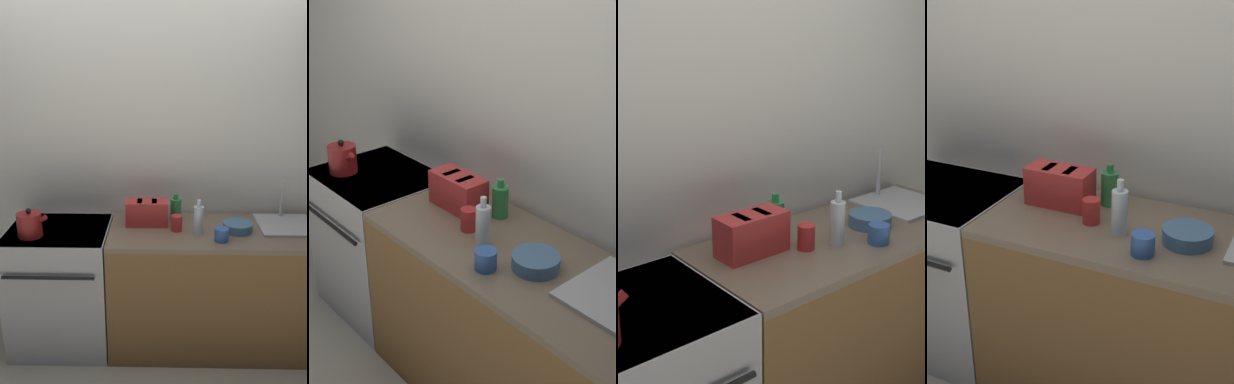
% 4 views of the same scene
% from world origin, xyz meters
% --- Properties ---
extents(ground_plane, '(12.00, 12.00, 0.00)m').
position_xyz_m(ground_plane, '(0.00, 0.00, 0.00)').
color(ground_plane, beige).
extents(wall_back, '(8.00, 0.05, 2.60)m').
position_xyz_m(wall_back, '(0.00, 0.68, 1.30)').
color(wall_back, silver).
rests_on(wall_back, ground_plane).
extents(stove, '(0.70, 0.64, 0.90)m').
position_xyz_m(stove, '(-0.58, 0.30, 0.46)').
color(stove, '#B7B7BC').
rests_on(stove, ground_plane).
extents(counter_block, '(1.51, 0.63, 0.90)m').
position_xyz_m(counter_block, '(0.54, 0.31, 0.45)').
color(counter_block, brown).
rests_on(counter_block, ground_plane).
extents(kettle, '(0.20, 0.16, 0.20)m').
position_xyz_m(kettle, '(-0.73, 0.18, 0.98)').
color(kettle, maroon).
rests_on(kettle, stove).
extents(toaster, '(0.30, 0.15, 0.18)m').
position_xyz_m(toaster, '(0.04, 0.40, 0.99)').
color(toaster, red).
rests_on(toaster, counter_block).
extents(sink_tray, '(0.39, 0.39, 0.28)m').
position_xyz_m(sink_tray, '(1.02, 0.40, 0.92)').
color(sink_tray, '#B7B7BC').
rests_on(sink_tray, counter_block).
extents(bottle_green, '(0.08, 0.08, 0.20)m').
position_xyz_m(bottle_green, '(0.25, 0.50, 0.98)').
color(bottle_green, '#338C47').
rests_on(bottle_green, counter_block).
extents(bottle_clear, '(0.07, 0.07, 0.24)m').
position_xyz_m(bottle_clear, '(0.39, 0.25, 1.00)').
color(bottle_clear, silver).
rests_on(bottle_clear, counter_block).
extents(cup_blue, '(0.09, 0.09, 0.09)m').
position_xyz_m(cup_blue, '(0.53, 0.14, 0.94)').
color(cup_blue, '#3860B2').
rests_on(cup_blue, counter_block).
extents(cup_red, '(0.08, 0.08, 0.11)m').
position_xyz_m(cup_red, '(0.25, 0.29, 0.95)').
color(cup_red, red).
rests_on(cup_red, counter_block).
extents(bowl, '(0.20, 0.20, 0.06)m').
position_xyz_m(bowl, '(0.66, 0.30, 0.93)').
color(bowl, teal).
rests_on(bowl, counter_block).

